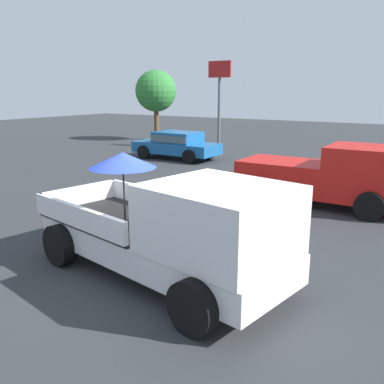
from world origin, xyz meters
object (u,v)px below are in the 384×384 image
pickup_truck_main (176,230)px  motel_sign (219,87)px  pickup_truck_red (326,176)px  parked_sedan_far (177,144)px

pickup_truck_main → motel_sign: (-7.88, 15.69, 2.50)m
pickup_truck_red → motel_sign: 12.82m
pickup_truck_main → motel_sign: 17.74m
pickup_truck_main → pickup_truck_red: size_ratio=1.10×
motel_sign → pickup_truck_main: bearing=-63.3°
pickup_truck_main → parked_sedan_far: (-7.75, 11.23, -0.22)m
parked_sedan_far → pickup_truck_main: bearing=125.2°
pickup_truck_main → pickup_truck_red: 6.64m
parked_sedan_far → motel_sign: motel_sign is taller
pickup_truck_main → parked_sedan_far: 13.65m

